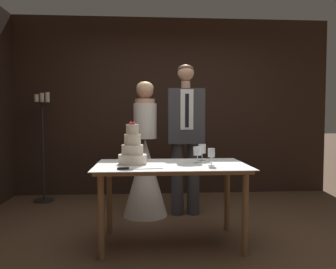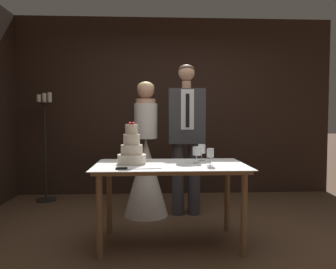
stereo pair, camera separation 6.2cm
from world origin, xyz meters
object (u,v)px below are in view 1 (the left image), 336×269
Objects in this scene: wine_glass_near at (197,151)px; bride at (145,167)px; tiered_cake at (133,150)px; cake_knife at (131,169)px; groom at (186,132)px; wine_glass_far at (211,154)px; candle_stand at (43,146)px; cake_table at (171,173)px; wine_glass_middle at (202,150)px.

wine_glass_near is 1.04m from bride.
tiered_cake is 0.36m from cake_knife.
groom is (0.49, -0.00, 0.43)m from bride.
wine_glass_far is 2.74m from candle_stand.
bride is 0.89× the size of groom.
cake_knife reaches higher than cake_table.
groom is 1.18× the size of candle_stand.
cake_table is 0.47m from cake_knife.
cake_table is at bearing -44.90° from candle_stand.
wine_glass_middle is at bearing 65.10° from wine_glass_near.
bride is at bearing 128.60° from wine_glass_middle.
candle_stand reaches higher than tiered_cake.
wine_glass_middle is 0.09× the size of groom.
groom is 2.10m from candle_stand.
cake_table is at bearing -75.05° from bride.
tiered_cake is (-0.36, 0.04, 0.22)m from cake_table.
tiered_cake is 0.26× the size of candle_stand.
wine_glass_far is at bearing -41.68° from candle_stand.
candle_stand reaches higher than wine_glass_middle.
wine_glass_far is 1.07m from groom.
tiered_cake is 0.22× the size of groom.
candle_stand is at bearing 158.46° from groom.
cake_knife is (0.00, -0.33, -0.12)m from tiered_cake.
cake_table is 0.77× the size of groom.
wine_glass_middle is 0.74m from groom.
cake_knife is 0.25× the size of candle_stand.
groom is (-0.01, 0.87, 0.15)m from wine_glass_near.
groom is at bearing -0.07° from bride.
wine_glass_far is at bearing -20.82° from cake_table.
tiered_cake reaches higher than cake_table.
wine_glass_middle is 0.34m from wine_glass_far.
cake_table is 1.02m from groom.
wine_glass_far is (0.10, -0.19, -0.00)m from wine_glass_near.
cake_knife is at bearing -56.07° from candle_stand.
wine_glass_far is 0.09× the size of groom.
groom reaches higher than wine_glass_middle.
cake_knife is at bearing -95.48° from bride.
wine_glass_near is 0.10× the size of bride.
wine_glass_near is 0.17m from wine_glass_middle.
wine_glass_far reaches higher than cake_knife.
wine_glass_far is at bearing -84.26° from groom.
wine_glass_middle is 2.51m from candle_stand.
wine_glass_middle is (0.07, 0.15, 0.00)m from wine_glass_near.
tiered_cake is at bearing -124.76° from groom.
cake_knife is 2.43× the size of wine_glass_far.
wine_glass_near is 0.94× the size of wine_glass_middle.
groom is (-0.11, 1.06, 0.15)m from wine_glass_far.
groom is at bearing 56.65° from cake_knife.
cake_knife is at bearing -116.67° from groom.
groom reaches higher than wine_glass_far.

